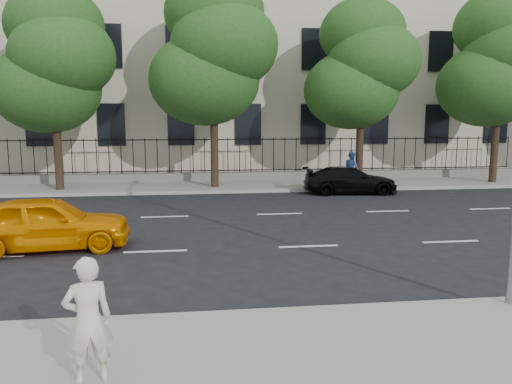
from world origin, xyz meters
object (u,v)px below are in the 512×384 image
Objects in this scene: street_light at (512,15)px; black_sedan at (350,180)px; woman_near at (88,320)px; yellow_taxi at (46,223)px.

black_sedan is (1.46, 13.08, -4.55)m from street_light.
street_light is 1.94× the size of black_sedan.
street_light reaches higher than black_sedan.
woman_near is (-6.82, -2.33, -4.20)m from street_light.
woman_near is at bearing -167.95° from yellow_taxi.
yellow_taxi reaches higher than black_sedan.
yellow_taxi is 7.53m from woman_near.
yellow_taxi is 2.60× the size of woman_near.
black_sedan is at bearing 83.61° from street_light.
yellow_taxi is 13.57m from black_sedan.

